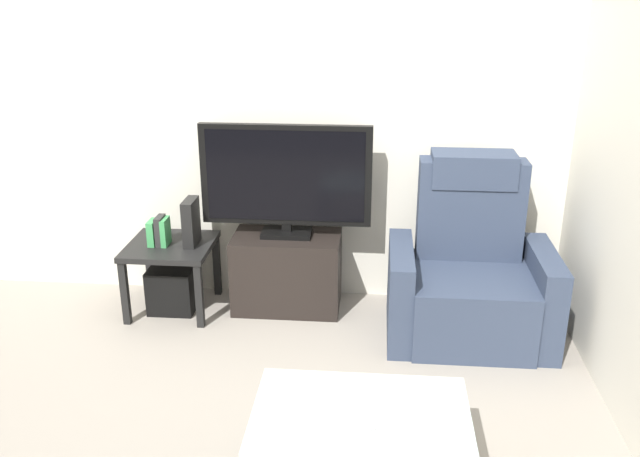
{
  "coord_description": "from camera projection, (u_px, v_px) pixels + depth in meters",
  "views": [
    {
      "loc": [
        0.64,
        -3.17,
        2.07
      ],
      "look_at": [
        0.32,
        0.5,
        0.7
      ],
      "focal_mm": 38.02,
      "sensor_mm": 36.0,
      "label": 1
    }
  ],
  "objects": [
    {
      "name": "game_console",
      "position": [
        191.0,
        222.0,
        4.3
      ],
      "size": [
        0.07,
        0.2,
        0.3
      ],
      "primitive_type": "cube",
      "color": "black",
      "rests_on": "side_table"
    },
    {
      "name": "ground_plane",
      "position": [
        255.0,
        377.0,
        3.73
      ],
      "size": [
        6.4,
        6.4,
        0.0
      ],
      "primitive_type": "plane",
      "color": "gray"
    },
    {
      "name": "television",
      "position": [
        286.0,
        178.0,
        4.25
      ],
      "size": [
        1.08,
        0.2,
        0.72
      ],
      "color": "black",
      "rests_on": "tv_stand"
    },
    {
      "name": "cell_phone",
      "position": [
        359.0,
        421.0,
        2.73
      ],
      "size": [
        0.14,
        0.16,
        0.01
      ],
      "primitive_type": "cube",
      "rotation": [
        0.0,
        0.0,
        0.53
      ],
      "color": "#B7B7BC",
      "rests_on": "coffee_table"
    },
    {
      "name": "coffee_table",
      "position": [
        361.0,
        418.0,
        2.79
      ],
      "size": [
        0.9,
        0.6,
        0.39
      ],
      "color": "#B2C6C1",
      "rests_on": "ground"
    },
    {
      "name": "book_leftmost",
      "position": [
        153.0,
        232.0,
        4.32
      ],
      "size": [
        0.04,
        0.13,
        0.16
      ],
      "primitive_type": "cube",
      "color": "#388C4C",
      "rests_on": "side_table"
    },
    {
      "name": "book_rightmost",
      "position": [
        165.0,
        232.0,
        4.31
      ],
      "size": [
        0.03,
        0.13,
        0.18
      ],
      "primitive_type": "cube",
      "color": "#388C4C",
      "rests_on": "side_table"
    },
    {
      "name": "wall_back",
      "position": [
        280.0,
        105.0,
        4.34
      ],
      "size": [
        6.4,
        0.06,
        2.6
      ],
      "primitive_type": "cube",
      "color": "beige",
      "rests_on": "ground"
    },
    {
      "name": "recliner_armchair",
      "position": [
        470.0,
        275.0,
        4.11
      ],
      "size": [
        0.98,
        0.78,
        1.08
      ],
      "rotation": [
        0.0,
        0.0,
        -0.11
      ],
      "color": "#2D384C",
      "rests_on": "ground"
    },
    {
      "name": "tv_stand",
      "position": [
        287.0,
        272.0,
        4.45
      ],
      "size": [
        0.69,
        0.4,
        0.5
      ],
      "color": "black",
      "rests_on": "ground"
    },
    {
      "name": "book_middle",
      "position": [
        160.0,
        231.0,
        4.31
      ],
      "size": [
        0.04,
        0.12,
        0.19
      ],
      "primitive_type": "cube",
      "color": "#262626",
      "rests_on": "side_table"
    },
    {
      "name": "subwoofer_box",
      "position": [
        174.0,
        288.0,
        4.47
      ],
      "size": [
        0.3,
        0.3,
        0.3
      ],
      "primitive_type": "cube",
      "color": "black",
      "rests_on": "ground"
    },
    {
      "name": "side_table",
      "position": [
        171.0,
        254.0,
        4.38
      ],
      "size": [
        0.54,
        0.54,
        0.46
      ],
      "color": "black",
      "rests_on": "ground"
    }
  ]
}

